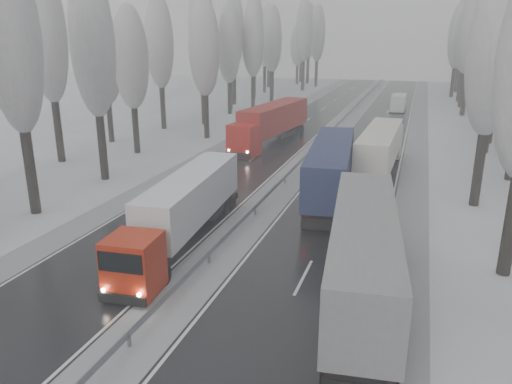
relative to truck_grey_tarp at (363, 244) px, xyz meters
The scene contains 50 objects.
carriageway_right 19.17m from the truck_grey_tarp, 98.97° to the left, with size 7.50×200.00×0.03m, color black.
carriageway_left 23.23m from the truck_grey_tarp, 125.66° to the left, with size 7.50×200.00×0.03m, color black.
median_slush 20.64m from the truck_grey_tarp, 113.64° to the left, with size 3.00×200.00×0.04m, color #999CA1.
shoulder_right 19.04m from the truck_grey_tarp, 83.95° to the left, with size 2.40×200.00×0.04m, color #999CA1.
shoulder_left 26.41m from the truck_grey_tarp, 134.46° to the left, with size 2.40×200.00×0.04m, color #999CA1.
median_guardrail 20.56m from the truck_grey_tarp, 113.65° to the left, with size 0.12×200.00×0.76m.
tree_18 18.84m from the truck_grey_tarp, 68.27° to the left, with size 3.60×3.60×16.58m.
tree_22 36.29m from the truck_grey_tarp, 75.62° to the left, with size 3.60×3.60×15.86m.
tree_24 42.30m from the truck_grey_tarp, 76.32° to the left, with size 3.60×3.60×20.49m.
tree_26 51.78m from the truck_grey_tarp, 79.41° to the left, with size 3.60×3.60×18.78m.
tree_28 62.08m from the truck_grey_tarp, 82.37° to the left, with size 3.60×3.60×19.62m.
tree_30 71.52m from the truck_grey_tarp, 83.24° to the left, with size 3.60×3.60×17.86m.
tree_31 76.40m from the truck_grey_tarp, 79.15° to the left, with size 3.60×3.60×18.58m.
tree_32 78.90m from the truck_grey_tarp, 83.84° to the left, with size 3.60×3.60×17.33m.
tree_33 83.05m from the truck_grey_tarp, 81.98° to the left, with size 3.60×3.60×14.33m.
tree_34 85.86m from the truck_grey_tarp, 84.95° to the left, with size 3.60×3.60×17.63m.
tree_35 91.10m from the truck_grey_tarp, 79.36° to the left, with size 3.60×3.60×18.25m.
tree_36 95.90m from the truck_grey_tarp, 84.69° to the left, with size 3.60×3.60×20.23m.
tree_37 100.50m from the truck_grey_tarp, 80.92° to the left, with size 3.60×3.60×16.37m.
tree_38 106.39m from the truck_grey_tarp, 84.31° to the left, with size 3.60×3.60×17.97m.
tree_39 110.58m from the truck_grey_tarp, 83.05° to the left, with size 3.60×3.60×16.19m.
tree_56 25.07m from the truck_grey_tarp, 168.97° to the left, with size 3.60×3.60×18.12m.
tree_58 28.19m from the truck_grey_tarp, 150.27° to the left, with size 3.60×3.60×17.21m.
tree_59 36.72m from the truck_grey_tarp, 150.81° to the left, with size 3.60×3.60×18.41m.
tree_60 35.36m from the truck_grey_tarp, 138.50° to the left, with size 3.60×3.60×14.84m.
tree_61 42.13m from the truck_grey_tarp, 139.65° to the left, with size 3.60×3.60×13.95m.
tree_62 40.09m from the truck_grey_tarp, 124.29° to the left, with size 3.60×3.60×16.04m.
tree_63 48.00m from the truck_grey_tarp, 129.48° to the left, with size 3.60×3.60×16.88m.
tree_64 49.76m from the truck_grey_tarp, 122.55° to the left, with size 3.60×3.60×15.42m.
tree_65 54.46m from the truck_grey_tarp, 121.86° to the left, with size 3.60×3.60×19.48m.
tree_66 57.97m from the truck_grey_tarp, 117.29° to the left, with size 3.60×3.60×15.23m.
tree_67 62.28m from the truck_grey_tarp, 116.73° to the left, with size 3.60×3.60×17.09m.
tree_68 63.49m from the truck_grey_tarp, 113.19° to the left, with size 3.60×3.60×16.65m.
tree_69 69.31m from the truck_grey_tarp, 115.59° to the left, with size 3.60×3.60×19.35m.
tree_70 72.74m from the truck_grey_tarp, 109.85° to the left, with size 3.60×3.60×17.09m.
tree_71 78.34m from the truck_grey_tarp, 112.15° to the left, with size 3.60×3.60×19.61m.
tree_72 82.24m from the truck_grey_tarp, 109.35° to the left, with size 3.60×3.60×15.11m.
tree_73 87.08m from the truck_grey_tarp, 110.27° to the left, with size 3.60×3.60×17.22m.
tree_74 91.67m from the truck_grey_tarp, 104.81° to the left, with size 3.60×3.60×19.68m.
tree_75 98.08m from the truck_grey_tarp, 109.39° to the left, with size 3.60×3.60×18.60m.
tree_76 100.43m from the truck_grey_tarp, 102.86° to the left, with size 3.60×3.60×18.55m.
tree_77 105.45m from the truck_grey_tarp, 105.36° to the left, with size 3.60×3.60×14.32m.
tree_78 107.68m from the truck_grey_tarp, 103.91° to the left, with size 3.60×3.60×19.55m.
tree_79 112.10m from the truck_grey_tarp, 104.79° to the left, with size 3.60×3.60×17.07m.
truck_grey_tarp is the anchor object (origin of this frame).
truck_blue_box 14.81m from the truck_grey_tarp, 105.58° to the left, with size 4.41×17.31×4.40m.
truck_cream_box 22.33m from the truck_grey_tarp, 92.62° to the left, with size 3.04×16.39×4.18m.
box_truck_distant 62.94m from the truck_grey_tarp, 91.34° to the left, with size 2.22×7.12×2.65m.
truck_red_white 11.29m from the truck_grey_tarp, 162.88° to the left, with size 3.52×15.06×3.83m.
truck_red_red 34.15m from the truck_grey_tarp, 113.80° to the left, with size 4.74×17.35×4.41m.
Camera 1 is at (10.12, -10.66, 11.93)m, focal length 35.00 mm.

